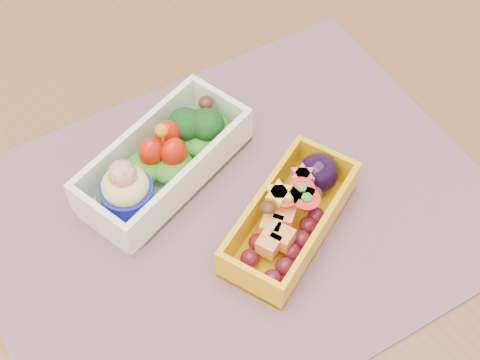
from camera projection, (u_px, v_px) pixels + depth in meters
table at (225, 248)px, 0.71m from camera, size 1.20×0.80×0.75m
placemat at (237, 212)px, 0.62m from camera, size 0.50×0.41×0.00m
bento_white at (164, 161)px, 0.62m from camera, size 0.18×0.11×0.07m
bento_yellow at (292, 215)px, 0.59m from camera, size 0.16×0.11×0.05m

